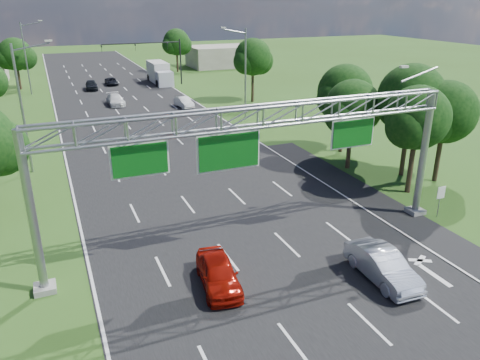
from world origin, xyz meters
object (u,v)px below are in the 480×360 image
sign_gantry (262,128)px  silver_sedan (383,266)px  traffic_signal (158,52)px  box_truck (159,73)px  regulatory_sign (441,195)px  red_coupe (218,273)px

sign_gantry → silver_sedan: (4.20, -5.37, -6.13)m
sign_gantry → traffic_signal: (7.15, 53.00, -1.72)m
sign_gantry → silver_sedan: sign_gantry is taller
traffic_signal → silver_sedan: bearing=-92.9°
traffic_signal → box_truck: bearing=77.6°
regulatory_sign → box_truck: size_ratio=0.24×
red_coupe → silver_sedan: bearing=-10.4°
regulatory_sign → box_truck: box_truck is taller
red_coupe → traffic_signal: bearing=87.1°
regulatory_sign → silver_sedan: bearing=-151.1°
regulatory_sign → box_truck: 56.55m
red_coupe → box_truck: box_truck is taller
sign_gantry → box_truck: (7.67, 55.36, -5.31)m
regulatory_sign → red_coupe: 15.71m
traffic_signal → box_truck: traffic_signal is taller
traffic_signal → red_coupe: 57.01m
sign_gantry → silver_sedan: size_ratio=5.06×
red_coupe → silver_sedan: (7.72, -2.55, 0.03)m
red_coupe → box_truck: 59.26m
sign_gantry → traffic_signal: sign_gantry is taller
regulatory_sign → silver_sedan: (-7.87, -4.36, -0.74)m
sign_gantry → box_truck: bearing=82.1°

